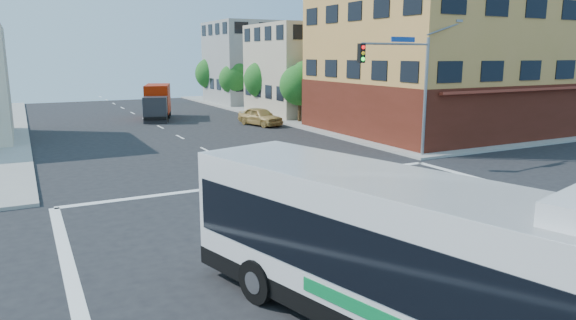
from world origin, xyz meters
TOP-DOWN VIEW (x-y plane):
  - ground at (0.00, 0.00)m, footprint 120.00×120.00m
  - sidewalk_ne at (35.00, 35.00)m, footprint 50.00×50.00m
  - corner_building_ne at (19.99, 18.48)m, footprint 18.10×15.44m
  - building_east_near at (16.98, 33.98)m, footprint 12.06×10.06m
  - building_east_far at (16.98, 47.98)m, footprint 12.06×10.06m
  - signal_mast_ne at (9.08, 10.62)m, footprint 7.91×1.13m
  - signal_mast_sw at (-9.08, -10.64)m, footprint 7.91×1.01m
  - street_tree_a at (11.90, 27.92)m, footprint 3.60×3.60m
  - street_tree_b at (11.90, 35.92)m, footprint 3.80×3.80m
  - street_tree_c at (11.90, 43.92)m, footprint 3.40×3.40m
  - street_tree_d at (11.90, 51.92)m, footprint 4.00×4.00m
  - transit_bus at (-3.15, -5.22)m, footprint 6.13×13.32m
  - box_truck at (1.15, 36.60)m, footprint 4.10×7.43m
  - parked_car at (7.98, 28.07)m, footprint 2.95×4.88m

SIDE VIEW (x-z plane):
  - ground at x=0.00m, z-range 0.00..0.00m
  - sidewalk_ne at x=35.00m, z-range 0.00..0.15m
  - parked_car at x=7.98m, z-range 0.00..1.55m
  - box_truck at x=1.15m, z-range -0.05..3.16m
  - transit_bus at x=-3.15m, z-range -0.04..3.82m
  - street_tree_c at x=11.90m, z-range 0.82..6.11m
  - street_tree_a at x=11.90m, z-range 0.83..6.35m
  - street_tree_b at x=11.90m, z-range 0.85..6.65m
  - street_tree_d at x=11.90m, z-range 0.87..6.90m
  - building_east_near at x=16.98m, z-range 0.01..9.01m
  - signal_mast_ne at x=9.08m, z-range 0.95..9.02m
  - signal_mast_sw at x=-9.08m, z-range 0.95..9.02m
  - building_east_far at x=16.98m, z-range 0.01..10.01m
  - corner_building_ne at x=19.99m, z-range -1.11..12.89m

